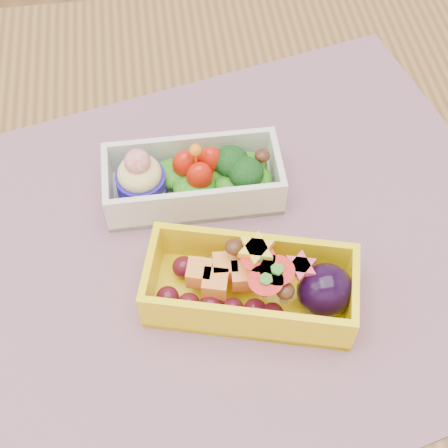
{
  "coord_description": "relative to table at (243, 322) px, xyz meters",
  "views": [
    {
      "loc": [
        -0.06,
        -0.28,
        1.23
      ],
      "look_at": [
        -0.02,
        0.03,
        0.79
      ],
      "focal_mm": 51.33,
      "sensor_mm": 36.0,
      "label": 1
    }
  ],
  "objects": [
    {
      "name": "table",
      "position": [
        0.0,
        0.0,
        0.0
      ],
      "size": [
        1.2,
        0.8,
        0.75
      ],
      "color": "brown",
      "rests_on": "ground"
    },
    {
      "name": "placemat",
      "position": [
        -0.02,
        0.02,
        0.1
      ],
      "size": [
        0.63,
        0.54,
        0.0
      ],
      "primitive_type": "cube",
      "rotation": [
        0.0,
        0.0,
        0.23
      ],
      "color": "gray",
      "rests_on": "table"
    },
    {
      "name": "bento_white",
      "position": [
        -0.04,
        0.09,
        0.12
      ],
      "size": [
        0.16,
        0.07,
        0.07
      ],
      "rotation": [
        0.0,
        0.0,
        -0.01
      ],
      "color": "silver",
      "rests_on": "placemat"
    },
    {
      "name": "bento_yellow",
      "position": [
        0.0,
        -0.03,
        0.13
      ],
      "size": [
        0.18,
        0.12,
        0.06
      ],
      "rotation": [
        0.0,
        0.0,
        -0.26
      ],
      "color": "yellow",
      "rests_on": "placemat"
    }
  ]
}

